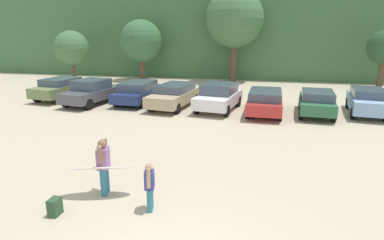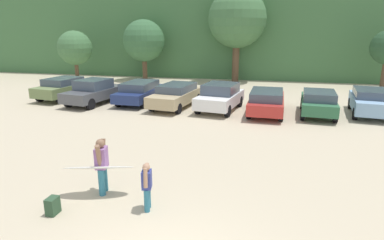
{
  "view_description": "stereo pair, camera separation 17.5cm",
  "coord_description": "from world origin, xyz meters",
  "px_view_note": "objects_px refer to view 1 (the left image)",
  "views": [
    {
      "loc": [
        1.61,
        -5.11,
        4.5
      ],
      "look_at": [
        -1.17,
        7.48,
        0.99
      ],
      "focal_mm": 30.5,
      "sensor_mm": 36.0,
      "label": 1
    },
    {
      "loc": [
        1.78,
        -5.07,
        4.5
      ],
      "look_at": [
        -1.17,
        7.48,
        0.99
      ],
      "focal_mm": 30.5,
      "sensor_mm": 36.0,
      "label": 2
    }
  ],
  "objects_px": {
    "parked_car_tan": "(175,95)",
    "parked_car_olive_green": "(63,88)",
    "person_adult": "(104,163)",
    "parked_car_red": "(265,100)",
    "parked_car_dark_gray": "(92,92)",
    "parked_car_forest_green": "(317,102)",
    "person_child": "(150,184)",
    "backpack_dropped": "(55,207)",
    "parked_car_sky_blue": "(367,101)",
    "parked_car_white": "(219,96)",
    "parked_car_navy": "(139,91)",
    "surfboard_white": "(101,168)"
  },
  "relations": [
    {
      "from": "parked_car_tan",
      "to": "parked_car_olive_green",
      "type": "bearing_deg",
      "value": 92.57
    },
    {
      "from": "person_adult",
      "to": "parked_car_red",
      "type": "bearing_deg",
      "value": -125.22
    },
    {
      "from": "parked_car_dark_gray",
      "to": "parked_car_forest_green",
      "type": "xyz_separation_m",
      "value": [
        13.55,
        0.03,
        -0.04
      ]
    },
    {
      "from": "parked_car_tan",
      "to": "person_child",
      "type": "bearing_deg",
      "value": -160.13
    },
    {
      "from": "parked_car_olive_green",
      "to": "parked_car_dark_gray",
      "type": "distance_m",
      "value": 2.94
    },
    {
      "from": "backpack_dropped",
      "to": "parked_car_sky_blue",
      "type": "bearing_deg",
      "value": 50.63
    },
    {
      "from": "parked_car_white",
      "to": "parked_car_sky_blue",
      "type": "height_order",
      "value": "parked_car_white"
    },
    {
      "from": "parked_car_white",
      "to": "parked_car_red",
      "type": "relative_size",
      "value": 0.91
    },
    {
      "from": "parked_car_tan",
      "to": "person_adult",
      "type": "relative_size",
      "value": 3.0
    },
    {
      "from": "parked_car_olive_green",
      "to": "parked_car_navy",
      "type": "relative_size",
      "value": 0.99
    },
    {
      "from": "parked_car_white",
      "to": "parked_car_dark_gray",
      "type": "bearing_deg",
      "value": 99.08
    },
    {
      "from": "parked_car_white",
      "to": "backpack_dropped",
      "type": "xyz_separation_m",
      "value": [
        -2.45,
        -12.24,
        -0.59
      ]
    },
    {
      "from": "person_adult",
      "to": "parked_car_forest_green",
      "type": "bearing_deg",
      "value": -136.22
    },
    {
      "from": "parked_car_navy",
      "to": "person_child",
      "type": "bearing_deg",
      "value": -155.63
    },
    {
      "from": "backpack_dropped",
      "to": "surfboard_white",
      "type": "bearing_deg",
      "value": 60.38
    },
    {
      "from": "parked_car_navy",
      "to": "parked_car_red",
      "type": "distance_m",
      "value": 8.12
    },
    {
      "from": "parked_car_navy",
      "to": "parked_car_sky_blue",
      "type": "distance_m",
      "value": 13.56
    },
    {
      "from": "person_child",
      "to": "parked_car_forest_green",
      "type": "bearing_deg",
      "value": -128.94
    },
    {
      "from": "person_child",
      "to": "backpack_dropped",
      "type": "relative_size",
      "value": 2.86
    },
    {
      "from": "parked_car_dark_gray",
      "to": "parked_car_sky_blue",
      "type": "xyz_separation_m",
      "value": [
        16.3,
        0.78,
        -0.02
      ]
    },
    {
      "from": "parked_car_forest_green",
      "to": "backpack_dropped",
      "type": "xyz_separation_m",
      "value": [
        -7.89,
        -12.21,
        -0.53
      ]
    },
    {
      "from": "backpack_dropped",
      "to": "parked_car_white",
      "type": "bearing_deg",
      "value": 78.66
    },
    {
      "from": "parked_car_forest_green",
      "to": "backpack_dropped",
      "type": "bearing_deg",
      "value": 151.65
    },
    {
      "from": "person_child",
      "to": "surfboard_white",
      "type": "xyz_separation_m",
      "value": [
        -1.59,
        0.44,
        0.1
      ]
    },
    {
      "from": "parked_car_red",
      "to": "parked_car_sky_blue",
      "type": "distance_m",
      "value": 5.61
    },
    {
      "from": "person_child",
      "to": "backpack_dropped",
      "type": "xyz_separation_m",
      "value": [
        -2.27,
        -0.76,
        -0.5
      ]
    },
    {
      "from": "person_child",
      "to": "parked_car_olive_green",
      "type": "bearing_deg",
      "value": -62.11
    },
    {
      "from": "parked_car_red",
      "to": "surfboard_white",
      "type": "height_order",
      "value": "parked_car_red"
    },
    {
      "from": "parked_car_olive_green",
      "to": "surfboard_white",
      "type": "height_order",
      "value": "parked_car_olive_green"
    },
    {
      "from": "parked_car_white",
      "to": "parked_car_forest_green",
      "type": "distance_m",
      "value": 5.44
    },
    {
      "from": "parked_car_olive_green",
      "to": "person_child",
      "type": "xyz_separation_m",
      "value": [
        10.69,
        -12.43,
        -0.06
      ]
    },
    {
      "from": "parked_car_forest_green",
      "to": "parked_car_olive_green",
      "type": "bearing_deg",
      "value": 91.08
    },
    {
      "from": "parked_car_tan",
      "to": "parked_car_red",
      "type": "distance_m",
      "value": 5.45
    },
    {
      "from": "parked_car_olive_green",
      "to": "parked_car_forest_green",
      "type": "bearing_deg",
      "value": -85.61
    },
    {
      "from": "parked_car_navy",
      "to": "person_child",
      "type": "distance_m",
      "value": 13.48
    },
    {
      "from": "parked_car_forest_green",
      "to": "parked_car_tan",
      "type": "bearing_deg",
      "value": 92.54
    },
    {
      "from": "parked_car_navy",
      "to": "parked_car_dark_gray",
      "type": "bearing_deg",
      "value": 112.06
    },
    {
      "from": "parked_car_dark_gray",
      "to": "parked_car_forest_green",
      "type": "distance_m",
      "value": 13.55
    },
    {
      "from": "parked_car_white",
      "to": "parked_car_forest_green",
      "type": "relative_size",
      "value": 1.04
    },
    {
      "from": "parked_car_sky_blue",
      "to": "surfboard_white",
      "type": "bearing_deg",
      "value": 147.06
    },
    {
      "from": "parked_car_sky_blue",
      "to": "person_child",
      "type": "relative_size",
      "value": 3.37
    },
    {
      "from": "person_adult",
      "to": "parked_car_olive_green",
      "type": "bearing_deg",
      "value": -65.22
    },
    {
      "from": "parked_car_navy",
      "to": "backpack_dropped",
      "type": "bearing_deg",
      "value": -165.8
    },
    {
      "from": "parked_car_navy",
      "to": "parked_car_forest_green",
      "type": "xyz_separation_m",
      "value": [
        10.81,
        -0.99,
        0.02
      ]
    },
    {
      "from": "person_child",
      "to": "surfboard_white",
      "type": "height_order",
      "value": "person_child"
    },
    {
      "from": "parked_car_olive_green",
      "to": "parked_car_red",
      "type": "distance_m",
      "value": 13.59
    },
    {
      "from": "parked_car_red",
      "to": "parked_car_dark_gray",
      "type": "bearing_deg",
      "value": 90.81
    },
    {
      "from": "person_adult",
      "to": "parked_car_sky_blue",
      "type": "bearing_deg",
      "value": -143.27
    },
    {
      "from": "parked_car_forest_green",
      "to": "surfboard_white",
      "type": "distance_m",
      "value": 13.17
    },
    {
      "from": "parked_car_forest_green",
      "to": "parked_car_navy",
      "type": "bearing_deg",
      "value": 89.28
    }
  ]
}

